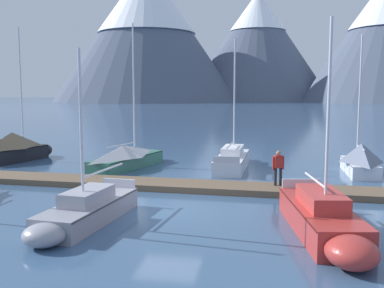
# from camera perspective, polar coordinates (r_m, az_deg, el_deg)

# --- Properties ---
(ground_plane) EXTENTS (700.00, 700.00, 0.00)m
(ground_plane) POSITION_cam_1_polar(r_m,az_deg,el_deg) (18.22, -3.06, -8.45)
(ground_plane) COLOR #38567A
(mountain_west_summit) EXTENTS (93.16, 93.16, 68.14)m
(mountain_west_summit) POSITION_cam_1_polar(r_m,az_deg,el_deg) (230.56, -5.85, 14.49)
(mountain_west_summit) COLOR #4C566B
(mountain_west_summit) RESTS_ON ground
(mountain_central_massif) EXTENTS (80.29, 80.29, 58.75)m
(mountain_central_massif) POSITION_cam_1_polar(r_m,az_deg,el_deg) (249.27, 8.42, 12.50)
(mountain_central_massif) COLOR #4C566B
(mountain_central_massif) RESTS_ON ground
(dock) EXTENTS (29.63, 3.90, 0.30)m
(dock) POSITION_cam_1_polar(r_m,az_deg,el_deg) (22.01, -0.84, -5.40)
(dock) COLOR brown
(dock) RESTS_ON ground
(sailboat_nearest_berth) EXTENTS (2.83, 5.65, 9.16)m
(sailboat_nearest_berth) POSITION_cam_1_polar(r_m,az_deg,el_deg) (32.83, -21.55, -0.38)
(sailboat_nearest_berth) COLOR black
(sailboat_nearest_berth) RESTS_ON ground
(sailboat_mid_dock_port) EXTENTS (3.44, 7.36, 9.06)m
(sailboat_mid_dock_port) POSITION_cam_1_polar(r_m,az_deg,el_deg) (28.21, -8.28, -1.59)
(sailboat_mid_dock_port) COLOR #336B56
(sailboat_mid_dock_port) RESTS_ON ground
(sailboat_mid_dock_starboard) EXTENTS (2.22, 6.36, 6.28)m
(sailboat_mid_dock_starboard) POSITION_cam_1_polar(r_m,az_deg,el_deg) (16.61, -13.69, -8.34)
(sailboat_mid_dock_starboard) COLOR #93939E
(sailboat_mid_dock_starboard) RESTS_ON ground
(sailboat_far_berth) EXTENTS (1.92, 7.43, 8.06)m
(sailboat_far_berth) POSITION_cam_1_polar(r_m,az_deg,el_deg) (28.13, 5.31, -1.90)
(sailboat_far_berth) COLOR silver
(sailboat_far_berth) RESTS_ON ground
(sailboat_outer_slip) EXTENTS (2.56, 6.99, 7.10)m
(sailboat_outer_slip) POSITION_cam_1_polar(r_m,az_deg,el_deg) (15.38, 16.62, -9.29)
(sailboat_outer_slip) COLOR #B2332D
(sailboat_outer_slip) RESTS_ON ground
(sailboat_end_of_dock) EXTENTS (1.83, 5.75, 8.12)m
(sailboat_end_of_dock) POSITION_cam_1_polar(r_m,az_deg,el_deg) (27.71, 20.74, -1.83)
(sailboat_end_of_dock) COLOR white
(sailboat_end_of_dock) RESTS_ON ground
(person_on_dock) EXTENTS (0.56, 0.34, 1.69)m
(person_on_dock) POSITION_cam_1_polar(r_m,az_deg,el_deg) (21.58, 11.04, -2.75)
(person_on_dock) COLOR #232328
(person_on_dock) RESTS_ON dock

